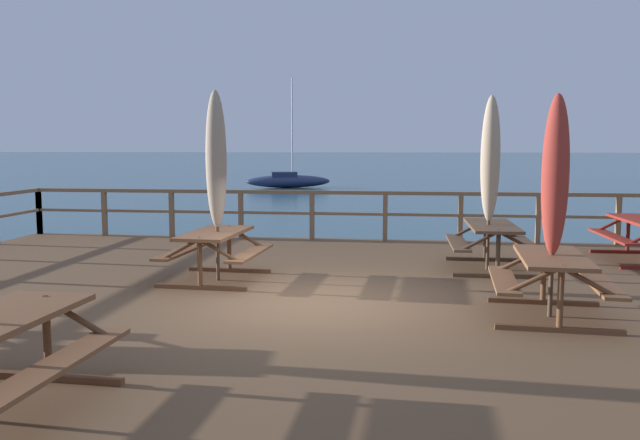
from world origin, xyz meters
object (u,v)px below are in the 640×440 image
at_px(picnic_table_front_left, 552,273).
at_px(patio_umbrella_tall_back_left, 555,176).
at_px(patio_umbrella_tall_mid_right, 490,160).
at_px(picnic_table_mid_centre, 492,236).
at_px(picnic_table_mid_left, 215,245).
at_px(sailboat_distant, 288,180).
at_px(patio_umbrella_short_front, 216,160).

relative_size(picnic_table_front_left, patio_umbrella_tall_back_left, 0.66).
bearing_deg(patio_umbrella_tall_mid_right, picnic_table_mid_centre, 45.48).
bearing_deg(patio_umbrella_tall_back_left, picnic_table_mid_left, 161.32).
xyz_separation_m(patio_umbrella_tall_mid_right, sailboat_distant, (-9.59, 34.30, -2.21)).
distance_m(patio_umbrella_tall_mid_right, sailboat_distant, 35.69).
height_order(picnic_table_mid_left, patio_umbrella_tall_back_left, patio_umbrella_tall_back_left).
bearing_deg(picnic_table_mid_centre, patio_umbrella_tall_mid_right, -134.52).
xyz_separation_m(picnic_table_mid_left, patio_umbrella_short_front, (0.04, 0.00, 1.31)).
distance_m(picnic_table_mid_centre, sailboat_distant, 35.58).
distance_m(patio_umbrella_short_front, sailboat_distant, 36.20).
xyz_separation_m(patio_umbrella_short_front, patio_umbrella_tall_mid_right, (4.27, 1.43, -0.01)).
bearing_deg(picnic_table_front_left, picnic_table_mid_left, 161.04).
height_order(picnic_table_front_left, patio_umbrella_short_front, patio_umbrella_short_front).
xyz_separation_m(picnic_table_front_left, patio_umbrella_short_front, (-4.65, 1.61, 1.31)).
xyz_separation_m(picnic_table_front_left, sailboat_distant, (-9.97, 37.35, -0.90)).
xyz_separation_m(picnic_table_mid_left, sailboat_distant, (-5.28, 35.74, -0.90)).
xyz_separation_m(picnic_table_mid_centre, patio_umbrella_tall_mid_right, (-0.07, -0.07, 1.30)).
distance_m(picnic_table_front_left, patio_umbrella_short_front, 5.09).
distance_m(picnic_table_mid_centre, patio_umbrella_tall_back_left, 3.31).
distance_m(picnic_table_mid_left, patio_umbrella_short_front, 1.31).
height_order(picnic_table_front_left, patio_umbrella_tall_back_left, patio_umbrella_tall_back_left).
bearing_deg(patio_umbrella_short_front, picnic_table_mid_left, -174.99).
bearing_deg(patio_umbrella_tall_back_left, picnic_table_front_left, -87.44).
xyz_separation_m(patio_umbrella_tall_back_left, sailboat_distant, (-9.96, 37.32, -2.07)).
height_order(picnic_table_mid_centre, patio_umbrella_tall_mid_right, patio_umbrella_tall_mid_right).
bearing_deg(picnic_table_mid_centre, sailboat_distant, 105.75).
distance_m(patio_umbrella_short_front, patio_umbrella_tall_mid_right, 4.51).
relative_size(picnic_table_front_left, patio_umbrella_tall_mid_right, 0.61).
relative_size(picnic_table_mid_centre, patio_umbrella_tall_mid_right, 0.65).
bearing_deg(sailboat_distant, picnic_table_mid_left, -81.59).
xyz_separation_m(picnic_table_front_left, patio_umbrella_tall_mid_right, (-0.38, 3.05, 1.30)).
bearing_deg(patio_umbrella_short_front, patio_umbrella_tall_back_left, -18.86).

